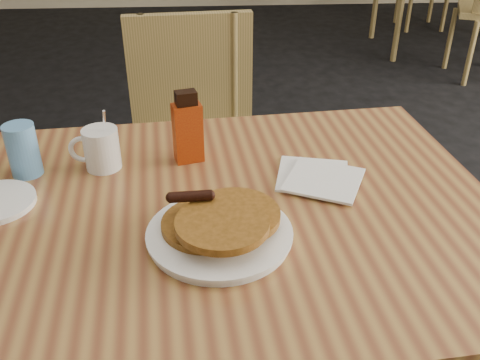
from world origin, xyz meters
name	(u,v)px	position (x,y,z in m)	size (l,w,h in m)	color
main_table	(186,226)	(-0.08, 0.03, 0.71)	(1.42, 1.03, 0.75)	#A07239
chair_main_far	(192,132)	(-0.08, 0.78, 0.56)	(0.46, 0.46, 0.94)	#A3864C
pancake_plate	(220,228)	(-0.01, -0.07, 0.77)	(0.27, 0.27, 0.08)	white
coffee_mug	(100,148)	(-0.27, 0.22, 0.80)	(0.12, 0.08, 0.15)	white
syrup_bottle	(188,129)	(-0.07, 0.24, 0.83)	(0.07, 0.06, 0.17)	maroon
napkin_stack	(318,178)	(0.22, 0.13, 0.76)	(0.21, 0.22, 0.01)	white
blue_tumbler	(23,150)	(-0.44, 0.20, 0.81)	(0.07, 0.07, 0.12)	#5D9DDB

